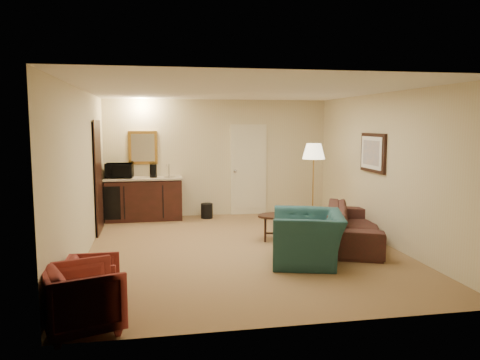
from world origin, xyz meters
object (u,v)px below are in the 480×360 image
(waste_bin, at_px, (207,211))
(wetbar_cabinet, at_px, (144,199))
(rose_chair_near, at_px, (92,278))
(coffee_maker, at_px, (153,171))
(sofa, at_px, (354,219))
(teal_armchair, at_px, (308,229))
(microwave, at_px, (119,169))
(floor_lamp, at_px, (313,185))
(rose_chair_far, at_px, (83,295))
(coffee_table, at_px, (280,227))

(waste_bin, bearing_deg, wetbar_cabinet, 177.03)
(rose_chair_near, bearing_deg, coffee_maker, -8.48)
(sofa, xyz_separation_m, teal_armchair, (-1.13, -0.89, 0.07))
(microwave, xyz_separation_m, coffee_maker, (0.71, -0.04, -0.05))
(rose_chair_near, bearing_deg, sofa, -64.06)
(rose_chair_near, xyz_separation_m, microwave, (0.00, 4.76, 0.81))
(sofa, distance_m, floor_lamp, 1.49)
(sofa, xyz_separation_m, rose_chair_far, (-4.10, -2.71, -0.07))
(waste_bin, relative_size, microwave, 0.58)
(coffee_table, bearing_deg, floor_lamp, 44.93)
(floor_lamp, xyz_separation_m, waste_bin, (-2.00, 1.25, -0.68))
(rose_chair_far, bearing_deg, wetbar_cabinet, -23.22)
(sofa, xyz_separation_m, coffee_table, (-1.18, 0.49, -0.21))
(sofa, xyz_separation_m, rose_chair_near, (-4.10, -1.99, -0.14))
(sofa, height_order, rose_chair_near, sofa)
(rose_chair_near, xyz_separation_m, floor_lamp, (3.85, 3.40, 0.54))
(sofa, bearing_deg, waste_bin, 62.78)
(wetbar_cabinet, height_order, microwave, microwave)
(rose_chair_far, distance_m, coffee_maker, 5.53)
(teal_armchair, height_order, coffee_maker, coffee_maker)
(teal_armchair, bearing_deg, rose_chair_near, -53.96)
(rose_chair_near, bearing_deg, wetbar_cabinet, -5.96)
(coffee_maker, bearing_deg, sofa, -56.47)
(microwave, bearing_deg, coffee_maker, 0.75)
(waste_bin, height_order, coffee_maker, coffee_maker)
(rose_chair_near, bearing_deg, microwave, 0.08)
(wetbar_cabinet, bearing_deg, floor_lamp, -21.51)
(wetbar_cabinet, height_order, teal_armchair, teal_armchair)
(rose_chair_near, height_order, coffee_maker, coffee_maker)
(wetbar_cabinet, height_order, waste_bin, wetbar_cabinet)
(wetbar_cabinet, relative_size, coffee_table, 2.03)
(rose_chair_far, bearing_deg, sofa, -74.52)
(rose_chair_near, height_order, microwave, microwave)
(floor_lamp, relative_size, waste_bin, 5.21)
(rose_chair_near, bearing_deg, teal_armchair, -69.59)
(sofa, distance_m, microwave, 4.99)
(teal_armchair, bearing_deg, microwave, -125.22)
(floor_lamp, height_order, waste_bin, floor_lamp)
(teal_armchair, distance_m, rose_chair_far, 3.49)
(wetbar_cabinet, distance_m, rose_chair_near, 4.75)
(sofa, distance_m, coffee_table, 1.29)
(floor_lamp, relative_size, coffee_maker, 5.86)
(coffee_table, relative_size, waste_bin, 2.49)
(rose_chair_near, distance_m, waste_bin, 5.01)
(floor_lamp, bearing_deg, teal_armchair, -110.95)
(wetbar_cabinet, relative_size, waste_bin, 5.05)
(waste_bin, height_order, microwave, microwave)
(teal_armchair, bearing_deg, waste_bin, -146.79)
(teal_armchair, bearing_deg, sofa, 143.82)
(teal_armchair, height_order, rose_chair_near, teal_armchair)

